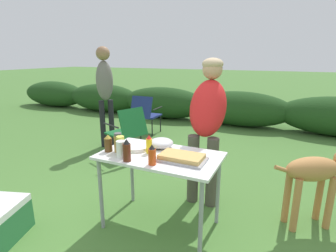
# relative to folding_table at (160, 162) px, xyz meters

# --- Properties ---
(ground_plane) EXTENTS (60.00, 60.00, 0.00)m
(ground_plane) POSITION_rel_folding_table_xyz_m (0.00, 0.00, -0.66)
(ground_plane) COLOR #477533
(shrub_hedge) EXTENTS (14.40, 0.90, 0.82)m
(shrub_hedge) POSITION_rel_folding_table_xyz_m (-0.00, 4.23, -0.25)
(shrub_hedge) COLOR #1E4219
(shrub_hedge) RESTS_ON ground
(folding_table) EXTENTS (1.10, 0.64, 0.74)m
(folding_table) POSITION_rel_folding_table_xyz_m (0.00, 0.00, 0.00)
(folding_table) COLOR white
(folding_table) RESTS_ON ground
(food_tray) EXTENTS (0.42, 0.25, 0.06)m
(food_tray) POSITION_rel_folding_table_xyz_m (0.23, -0.05, 0.10)
(food_tray) COLOR #9E9EA3
(food_tray) RESTS_ON folding_table
(plate_stack) EXTENTS (0.24, 0.24, 0.03)m
(plate_stack) POSITION_rel_folding_table_xyz_m (-0.27, 0.03, 0.09)
(plate_stack) COLOR white
(plate_stack) RESTS_ON folding_table
(mixing_bowl) EXTENTS (0.24, 0.24, 0.09)m
(mixing_bowl) POSITION_rel_folding_table_xyz_m (-0.08, 0.18, 0.12)
(mixing_bowl) COLOR silver
(mixing_bowl) RESTS_ON folding_table
(paper_cup_stack) EXTENTS (0.08, 0.08, 0.16)m
(paper_cup_stack) POSITION_rel_folding_table_xyz_m (-0.27, -0.22, 0.16)
(paper_cup_stack) COLOR white
(paper_cup_stack) RESTS_ON folding_table
(beer_bottle) EXTENTS (0.07, 0.07, 0.17)m
(beer_bottle) POSITION_rel_folding_table_xyz_m (-0.48, -0.13, 0.16)
(beer_bottle) COLOR brown
(beer_bottle) RESTS_ON folding_table
(mustard_bottle) EXTENTS (0.06, 0.06, 0.18)m
(mustard_bottle) POSITION_rel_folding_table_xyz_m (-0.11, -0.01, 0.16)
(mustard_bottle) COLOR yellow
(mustard_bottle) RESTS_ON folding_table
(bbq_sauce_bottle) EXTENTS (0.07, 0.07, 0.20)m
(bbq_sauce_bottle) POSITION_rel_folding_table_xyz_m (-0.19, -0.25, 0.17)
(bbq_sauce_bottle) COLOR #562314
(bbq_sauce_bottle) RESTS_ON folding_table
(spice_jar) EXTENTS (0.08, 0.08, 0.18)m
(spice_jar) POSITION_rel_folding_table_xyz_m (-0.39, -0.10, 0.17)
(spice_jar) COLOR #B2893D
(spice_jar) RESTS_ON folding_table
(relish_jar) EXTENTS (0.08, 0.08, 0.18)m
(relish_jar) POSITION_rel_folding_table_xyz_m (-0.32, -0.16, 0.16)
(relish_jar) COLOR olive
(relish_jar) RESTS_ON folding_table
(hot_sauce_bottle) EXTENTS (0.07, 0.07, 0.18)m
(hot_sauce_bottle) POSITION_rel_folding_table_xyz_m (0.04, -0.23, 0.16)
(hot_sauce_bottle) COLOR #CC4214
(hot_sauce_bottle) RESTS_ON folding_table
(standing_person_in_dark_puffer) EXTENTS (0.40, 0.50, 1.60)m
(standing_person_in_dark_puffer) POSITION_rel_folding_table_xyz_m (0.24, 0.67, 0.32)
(standing_person_in_dark_puffer) COLOR #4C473D
(standing_person_in_dark_puffer) RESTS_ON ground
(standing_person_with_beanie) EXTENTS (0.35, 0.37, 1.78)m
(standing_person_with_beanie) POSITION_rel_folding_table_xyz_m (-1.94, 1.72, 0.45)
(standing_person_with_beanie) COLOR black
(standing_person_with_beanie) RESTS_ON ground
(dog) EXTENTS (0.74, 0.51, 0.76)m
(dog) POSITION_rel_folding_table_xyz_m (1.33, 0.63, -0.12)
(dog) COLOR #B27A42
(dog) RESTS_ON ground
(camp_chair_green_behind_table) EXTENTS (0.49, 0.60, 0.83)m
(camp_chair_green_behind_table) POSITION_rel_folding_table_xyz_m (-1.66, 2.64, -0.20)
(camp_chair_green_behind_table) COLOR navy
(camp_chair_green_behind_table) RESTS_ON ground
(camp_chair_near_hedge) EXTENTS (0.72, 0.65, 0.83)m
(camp_chair_near_hedge) POSITION_rel_folding_table_xyz_m (-1.29, 1.39, -0.20)
(camp_chair_near_hedge) COLOR #19602D
(camp_chair_near_hedge) RESTS_ON ground
(cooler_box) EXTENTS (0.45, 0.56, 0.34)m
(cooler_box) POSITION_rel_folding_table_xyz_m (-1.21, -0.79, -0.49)
(cooler_box) COLOR #286B3D
(cooler_box) RESTS_ON ground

